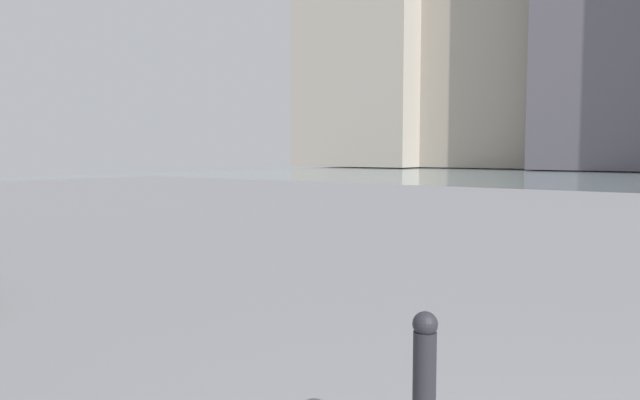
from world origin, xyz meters
name	(u,v)px	position (x,y,z in m)	size (l,w,h in m)	color
building_annex	(486,74)	(26.82, -68.21, 11.21)	(15.16, 10.23, 24.47)	#9E9384
building_highrise	(372,41)	(41.28, -65.63, 16.36)	(16.55, 13.60, 34.80)	#B2A899
bollard_near	(424,390)	(1.73, -1.18, 0.45)	(0.13, 0.13, 0.85)	#232328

